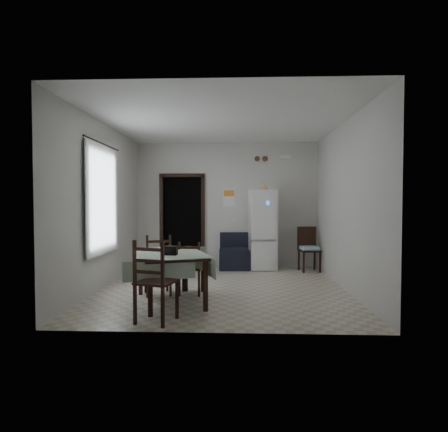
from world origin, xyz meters
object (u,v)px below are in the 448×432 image
navy_seat (234,251)px  corner_chair (309,249)px  fridge (262,230)px  dining_table (170,277)px  dining_chair_far_left (158,264)px  dining_chair_far_right (191,268)px  dining_chair_near_head (156,281)px

navy_seat → corner_chair: size_ratio=0.84×
fridge → dining_table: (-1.56, -2.88, -0.52)m
dining_chair_far_left → dining_chair_far_right: size_ratio=1.13×
navy_seat → dining_table: size_ratio=0.56×
navy_seat → dining_chair_near_head: 3.91m
dining_chair_far_left → dining_chair_far_right: bearing=166.6°
dining_chair_far_left → dining_chair_near_head: size_ratio=0.95×
fridge → dining_chair_near_head: fridge is taller
fridge → dining_chair_far_left: fridge is taller
fridge → navy_seat: size_ratio=2.20×
navy_seat → dining_chair_far_left: 2.70m
fridge → corner_chair: bearing=-20.4°
navy_seat → dining_chair_far_right: (-0.68, -2.36, 0.03)m
navy_seat → dining_chair_far_right: 2.46m
fridge → corner_chair: (1.01, -0.23, -0.41)m
corner_chair → dining_table: bearing=-141.6°
corner_chair → dining_chair_near_head: size_ratio=0.93×
dining_chair_near_head → navy_seat: bearing=-86.9°
corner_chair → dining_table: 3.69m
dining_table → dining_chair_far_right: (0.25, 0.52, 0.06)m
fridge → navy_seat: bearing=172.5°
fridge → dining_chair_far_left: size_ratio=1.81×
corner_chair → dining_chair_near_head: dining_chair_near_head is taller
navy_seat → corner_chair: 1.66m
navy_seat → dining_table: (-0.93, -2.88, -0.03)m
dining_chair_near_head → dining_chair_far_right: bearing=-83.0°
fridge → navy_seat: 0.80m
navy_seat → dining_chair_near_head: dining_chair_near_head is taller
corner_chair → dining_table: corner_chair is taller
fridge → corner_chair: size_ratio=1.85×
dining_chair_near_head → fridge: bearing=-95.6°
fridge → dining_chair_near_head: bearing=-119.8°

